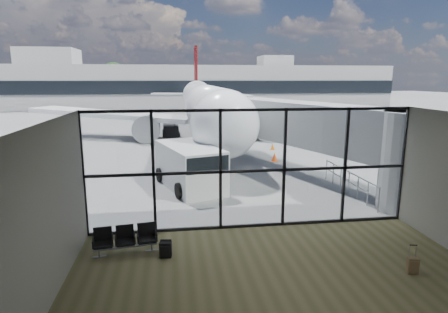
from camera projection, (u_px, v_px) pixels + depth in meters
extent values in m
plane|color=slate|center=(192.00, 119.00, 53.02)|extent=(220.00, 220.00, 0.00)
cube|color=#6B6944|center=(282.00, 282.00, 10.36)|extent=(12.00, 8.00, 0.01)
cube|color=silver|center=(288.00, 120.00, 9.45)|extent=(12.00, 8.00, 0.02)
cube|color=#B8B8B3|center=(359.00, 286.00, 6.03)|extent=(12.00, 0.02, 4.50)
cube|color=#B8B8B3|center=(46.00, 216.00, 9.08)|extent=(0.02, 8.00, 4.50)
cube|color=white|center=(253.00, 169.00, 13.78)|extent=(12.00, 0.04, 4.50)
cube|color=black|center=(252.00, 225.00, 14.23)|extent=(12.00, 0.12, 0.10)
cube|color=black|center=(253.00, 171.00, 13.79)|extent=(12.00, 0.12, 0.10)
cube|color=black|center=(254.00, 110.00, 13.34)|extent=(12.00, 0.12, 0.10)
cube|color=black|center=(83.00, 175.00, 12.96)|extent=(0.10, 0.12, 4.50)
cube|color=black|center=(154.00, 173.00, 13.29)|extent=(0.10, 0.12, 4.50)
cube|color=black|center=(220.00, 171.00, 13.62)|extent=(0.10, 0.12, 4.50)
cube|color=black|center=(284.00, 168.00, 13.95)|extent=(0.10, 0.12, 4.50)
cube|color=black|center=(345.00, 166.00, 14.27)|extent=(0.10, 0.12, 4.50)
cube|color=black|center=(403.00, 164.00, 14.60)|extent=(0.10, 0.12, 4.50)
cylinder|color=#AAADAF|center=(414.00, 162.00, 15.77)|extent=(2.80, 2.80, 4.20)
cube|color=#AAADAF|center=(299.00, 123.00, 22.01)|extent=(7.45, 14.81, 2.40)
cube|color=#AAADAF|center=(235.00, 113.00, 28.43)|extent=(2.60, 2.20, 2.60)
cylinder|color=gray|center=(225.00, 140.00, 28.75)|extent=(0.20, 0.20, 1.80)
cylinder|color=gray|center=(245.00, 140.00, 28.97)|extent=(0.20, 0.20, 1.80)
cylinder|color=black|center=(235.00, 148.00, 28.99)|extent=(1.80, 0.56, 0.56)
cylinder|color=gray|center=(379.00, 200.00, 15.67)|extent=(0.06, 0.06, 1.10)
cylinder|color=gray|center=(368.00, 194.00, 16.54)|extent=(0.06, 0.06, 1.10)
cylinder|color=gray|center=(358.00, 188.00, 17.42)|extent=(0.06, 0.06, 1.10)
cylinder|color=gray|center=(349.00, 183.00, 18.29)|extent=(0.06, 0.06, 1.10)
cylinder|color=gray|center=(341.00, 178.00, 19.16)|extent=(0.06, 0.06, 1.10)
cylinder|color=gray|center=(333.00, 174.00, 20.03)|extent=(0.06, 0.06, 1.10)
cylinder|color=gray|center=(326.00, 170.00, 20.91)|extent=(0.06, 0.06, 1.10)
cylinder|color=gray|center=(349.00, 172.00, 18.18)|extent=(0.06, 5.40, 0.06)
cylinder|color=gray|center=(349.00, 182.00, 18.28)|extent=(0.06, 5.40, 0.06)
cube|color=#A6A6A1|center=(185.00, 87.00, 73.53)|extent=(80.00, 12.00, 8.00)
cube|color=black|center=(187.00, 87.00, 67.61)|extent=(80.00, 0.20, 2.40)
cube|color=#A6A6A1|center=(49.00, 57.00, 68.98)|extent=(10.00, 8.00, 3.00)
cube|color=#A6A6A1|center=(275.00, 61.00, 74.97)|extent=(6.00, 6.00, 2.00)
cylinder|color=#382619|center=(27.00, 97.00, 79.16)|extent=(0.50, 0.50, 3.42)
sphere|color=#1A3113|center=(25.00, 77.00, 78.31)|extent=(6.27, 6.27, 6.27)
cylinder|color=#382619|center=(57.00, 99.00, 80.06)|extent=(0.50, 0.50, 2.70)
sphere|color=#1A3113|center=(56.00, 83.00, 79.39)|extent=(4.95, 4.95, 4.95)
cylinder|color=#382619|center=(86.00, 98.00, 80.85)|extent=(0.50, 0.50, 3.06)
sphere|color=#1A3113|center=(85.00, 80.00, 80.08)|extent=(5.61, 5.61, 5.61)
cylinder|color=#382619|center=(115.00, 97.00, 81.63)|extent=(0.50, 0.50, 3.42)
sphere|color=#1A3113|center=(114.00, 77.00, 80.78)|extent=(6.27, 6.27, 6.27)
cube|color=gray|center=(126.00, 247.00, 12.01)|extent=(2.00, 0.35, 0.04)
cube|color=black|center=(103.00, 245.00, 11.79)|extent=(0.63, 0.60, 0.07)
cube|color=black|center=(103.00, 234.00, 11.98)|extent=(0.57, 0.14, 0.50)
cube|color=black|center=(125.00, 242.00, 11.97)|extent=(0.63, 0.60, 0.07)
cube|color=black|center=(125.00, 232.00, 12.17)|extent=(0.57, 0.14, 0.50)
cube|color=black|center=(147.00, 240.00, 12.16)|extent=(0.63, 0.60, 0.07)
cube|color=black|center=(146.00, 230.00, 12.35)|extent=(0.57, 0.14, 0.50)
cylinder|color=gray|center=(99.00, 254.00, 11.81)|extent=(0.05, 0.05, 0.23)
cylinder|color=gray|center=(152.00, 247.00, 12.26)|extent=(0.05, 0.05, 0.23)
cube|color=black|center=(166.00, 250.00, 11.77)|extent=(0.40, 0.28, 0.50)
cube|color=black|center=(165.00, 252.00, 11.64)|extent=(0.30, 0.11, 0.34)
cylinder|color=black|center=(166.00, 241.00, 11.83)|extent=(0.35, 0.14, 0.09)
cube|color=olive|center=(413.00, 265.00, 10.78)|extent=(0.35, 0.26, 0.47)
cube|color=olive|center=(414.00, 267.00, 10.68)|extent=(0.26, 0.09, 0.35)
cylinder|color=gray|center=(410.00, 251.00, 10.79)|extent=(0.02, 0.02, 0.39)
cylinder|color=gray|center=(416.00, 251.00, 10.78)|extent=(0.02, 0.02, 0.39)
cube|color=black|center=(413.00, 245.00, 10.74)|extent=(0.21, 0.07, 0.02)
cylinder|color=black|center=(408.00, 271.00, 10.92)|extent=(0.04, 0.06, 0.05)
cylinder|color=black|center=(414.00, 271.00, 10.90)|extent=(0.04, 0.06, 0.05)
cylinder|color=white|center=(205.00, 105.00, 35.45)|extent=(4.44, 30.96, 3.81)
sphere|color=white|center=(225.00, 124.00, 20.44)|extent=(3.81, 3.81, 3.81)
cone|color=white|center=(196.00, 94.00, 52.90)|extent=(3.94, 6.25, 3.81)
cube|color=black|center=(224.00, 114.00, 20.93)|extent=(2.29, 1.28, 0.51)
cube|color=white|center=(113.00, 114.00, 35.60)|extent=(15.73, 8.38, 1.22)
cylinder|color=black|center=(148.00, 127.00, 34.21)|extent=(2.23, 3.54, 2.16)
cube|color=white|center=(173.00, 94.00, 51.99)|extent=(5.94, 3.10, 0.19)
cube|color=white|center=(291.00, 112.00, 37.65)|extent=(15.79, 7.82, 1.22)
cylinder|color=black|center=(262.00, 125.00, 35.46)|extent=(2.23, 3.54, 2.16)
cube|color=white|center=(220.00, 93.00, 52.76)|extent=(5.91, 2.88, 0.19)
cube|color=#5C0D0E|center=(196.00, 70.00, 52.20)|extent=(0.39, 3.92, 6.18)
cylinder|color=gray|center=(221.00, 159.00, 22.92)|extent=(0.21, 0.21, 1.44)
cylinder|color=black|center=(221.00, 164.00, 23.00)|extent=(0.27, 0.73, 0.72)
cylinder|color=black|center=(175.00, 132.00, 36.15)|extent=(0.48, 1.00, 0.99)
cylinder|color=black|center=(234.00, 131.00, 36.82)|extent=(0.48, 1.00, 0.99)
cube|color=silver|center=(189.00, 166.00, 19.30)|extent=(3.60, 5.47, 2.20)
cube|color=black|center=(203.00, 162.00, 17.52)|extent=(2.38, 1.88, 0.77)
cylinder|color=black|center=(180.00, 191.00, 17.53)|extent=(0.49, 0.82, 0.77)
cylinder|color=black|center=(222.00, 185.00, 18.45)|extent=(0.49, 0.82, 0.77)
cylinder|color=black|center=(160.00, 175.00, 20.44)|extent=(0.49, 0.82, 0.77)
cylinder|color=black|center=(198.00, 171.00, 21.36)|extent=(0.49, 0.82, 0.77)
cube|color=black|center=(171.00, 130.00, 36.98)|extent=(1.51, 3.12, 1.03)
cube|color=black|center=(170.00, 121.00, 38.01)|extent=(1.30, 2.59, 1.06)
cylinder|color=black|center=(164.00, 135.00, 35.93)|extent=(0.22, 0.52, 0.51)
cylinder|color=black|center=(179.00, 134.00, 36.16)|extent=(0.22, 0.52, 0.51)
cylinder|color=black|center=(163.00, 132.00, 37.92)|extent=(0.22, 0.52, 0.51)
cylinder|color=black|center=(178.00, 131.00, 38.15)|extent=(0.22, 0.52, 0.51)
cube|color=yellow|center=(58.00, 150.00, 27.32)|extent=(2.39, 3.00, 0.75)
cube|color=gray|center=(63.00, 134.00, 27.81)|extent=(2.03, 2.47, 1.39)
cylinder|color=black|center=(40.00, 155.00, 26.66)|extent=(0.33, 0.45, 0.41)
cylinder|color=black|center=(58.00, 156.00, 26.29)|extent=(0.33, 0.45, 0.41)
cylinder|color=black|center=(58.00, 150.00, 28.44)|extent=(0.33, 0.45, 0.41)
cylinder|color=black|center=(75.00, 151.00, 28.07)|extent=(0.33, 0.45, 0.41)
cube|color=#F14B0C|center=(274.00, 161.00, 25.60)|extent=(0.42, 0.42, 0.03)
cone|color=#F14B0C|center=(274.00, 157.00, 25.54)|extent=(0.40, 0.40, 0.60)
cube|color=orange|center=(272.00, 149.00, 29.76)|extent=(0.36, 0.36, 0.03)
cone|color=orange|center=(273.00, 146.00, 29.71)|extent=(0.34, 0.34, 0.51)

